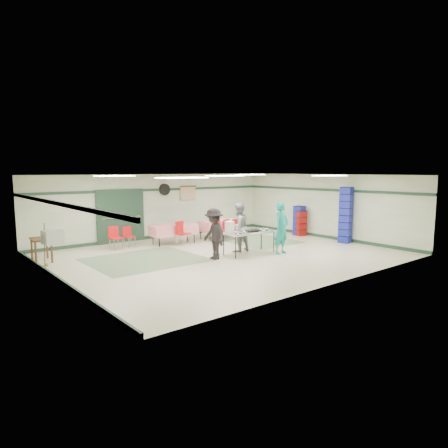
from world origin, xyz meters
TOP-DOWN VIEW (x-y plane):
  - floor at (0.00, 0.00)m, footprint 11.00×11.00m
  - ceiling at (0.00, 0.00)m, footprint 11.00×11.00m
  - wall_back at (0.00, 4.50)m, footprint 11.00×0.00m
  - wall_front at (0.00, -4.50)m, footprint 11.00×0.00m
  - wall_left at (-5.50, 0.00)m, footprint 0.00×9.00m
  - wall_right at (5.50, 0.00)m, footprint 0.00×9.00m
  - trim_back at (0.00, 4.47)m, footprint 11.00×0.06m
  - baseboard_back at (0.00, 4.47)m, footprint 11.00×0.06m
  - trim_left at (-5.47, 0.00)m, footprint 0.06×9.00m
  - baseboard_left at (-5.47, 0.00)m, footprint 0.06×9.00m
  - trim_right at (5.47, 0.00)m, footprint 0.06×9.00m
  - baseboard_right at (5.47, 0.00)m, footprint 0.06×9.00m
  - green_patch_a at (-2.50, 1.00)m, footprint 3.50×3.00m
  - green_patch_b at (2.80, 1.50)m, footprint 2.50×3.50m
  - double_door_left at (-2.20, 4.44)m, footprint 0.90×0.06m
  - double_door_right at (-1.25, 4.44)m, footprint 0.90×0.06m
  - door_frame at (-1.73, 4.42)m, footprint 2.00×0.03m
  - wall_fan at (0.30, 4.44)m, footprint 0.50×0.10m
  - scroll_banner at (1.50, 4.44)m, footprint 0.80×0.02m
  - serving_table at (0.75, -0.41)m, footprint 2.02×0.86m
  - sheet_tray_right at (1.30, -0.52)m, footprint 0.62×0.48m
  - sheet_tray_mid at (0.70, -0.31)m, footprint 0.57×0.44m
  - sheet_tray_left at (0.18, -0.58)m, footprint 0.60×0.46m
  - baking_pan at (0.86, -0.48)m, footprint 0.51×0.32m
  - foam_box_stack at (-0.09, -0.36)m, footprint 0.24×0.22m
  - volunteer_teal at (1.62, -1.10)m, footprint 0.71×0.51m
  - volunteer_grey at (0.71, 0.11)m, footprint 0.88×0.71m
  - volunteer_dark at (-0.72, -0.33)m, footprint 0.74×1.14m
  - dining_table_a at (1.92, 2.82)m, footprint 1.81×0.95m
  - dining_table_b at (-0.28, 2.82)m, footprint 1.86×0.97m
  - chair_a at (2.02, 2.25)m, footprint 0.48×0.48m
  - chair_b at (1.43, 2.25)m, footprint 0.42×0.42m
  - chair_c at (2.52, 2.25)m, footprint 0.40×0.40m
  - chair_d at (-0.27, 2.26)m, footprint 0.55×0.55m
  - chair_loose_a at (-1.98, 3.30)m, footprint 0.40×0.41m
  - chair_loose_b at (-2.59, 3.10)m, footprint 0.43×0.43m
  - crate_stack_blue_a at (5.15, 1.11)m, footprint 0.43×0.43m
  - crate_stack_red at (5.15, 1.05)m, footprint 0.49×0.49m
  - crate_stack_blue_b at (5.15, -1.25)m, footprint 0.51×0.51m
  - printer_table at (-5.15, 2.84)m, footprint 0.64×0.93m
  - office_printer at (-5.15, 1.58)m, footprint 0.56×0.50m
  - broom at (-5.23, 2.15)m, footprint 0.08×0.21m

SIDE VIEW (x-z plane):
  - floor at x=0.00m, z-range 0.00..0.00m
  - green_patch_a at x=-2.50m, z-range 0.00..0.01m
  - green_patch_b at x=2.80m, z-range 0.00..0.01m
  - baseboard_back at x=0.00m, z-range 0.00..0.12m
  - baseboard_left at x=-5.47m, z-range 0.00..0.12m
  - baseboard_right at x=5.47m, z-range 0.00..0.12m
  - chair_loose_a at x=-1.98m, z-range 0.08..0.86m
  - chair_c at x=2.52m, z-range 0.09..0.90m
  - chair_b at x=1.43m, z-range 0.09..0.92m
  - chair_a at x=2.02m, z-range 0.09..0.93m
  - chair_loose_b at x=-2.59m, z-range 0.10..0.96m
  - crate_stack_red at x=5.15m, z-range 0.00..1.10m
  - dining_table_a at x=1.92m, z-range 0.19..0.95m
  - dining_table_b at x=-0.28m, z-range 0.19..0.95m
  - chair_d at x=-0.27m, z-range 0.11..1.05m
  - printer_table at x=-5.15m, z-range 0.27..1.01m
  - crate_stack_blue_a at x=5.15m, z-range 0.00..1.31m
  - broom at x=-5.23m, z-range 0.03..1.31m
  - serving_table at x=0.75m, z-range 0.34..1.10m
  - sheet_tray_right at x=1.30m, z-range 0.76..0.78m
  - sheet_tray_mid at x=0.70m, z-range 0.76..0.78m
  - sheet_tray_left at x=0.18m, z-range 0.76..0.78m
  - baking_pan at x=0.86m, z-range 0.76..0.84m
  - volunteer_dark at x=-0.72m, z-range 0.00..1.66m
  - volunteer_grey at x=0.71m, z-range 0.00..1.75m
  - volunteer_teal at x=1.62m, z-range 0.00..1.80m
  - office_printer at x=-5.15m, z-range 0.74..1.15m
  - foam_box_stack at x=-0.09m, z-range 0.76..1.19m
  - double_door_left at x=-2.20m, z-range 0.00..2.10m
  - double_door_right at x=-1.25m, z-range 0.00..2.10m
  - door_frame at x=-1.73m, z-range -0.02..2.12m
  - crate_stack_blue_b at x=5.15m, z-range 0.00..2.22m
  - wall_back at x=0.00m, z-range -4.15..6.85m
  - wall_front at x=0.00m, z-range -4.15..6.85m
  - wall_left at x=-5.50m, z-range -3.15..5.85m
  - wall_right at x=5.50m, z-range -3.15..5.85m
  - scroll_banner at x=1.50m, z-range 1.55..2.15m
  - trim_back at x=0.00m, z-range 2.00..2.10m
  - trim_left at x=-5.47m, z-range 2.00..2.10m
  - trim_right at x=5.47m, z-range 2.00..2.10m
  - wall_fan at x=0.30m, z-range 1.80..2.30m
  - ceiling at x=0.00m, z-range 2.70..2.70m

